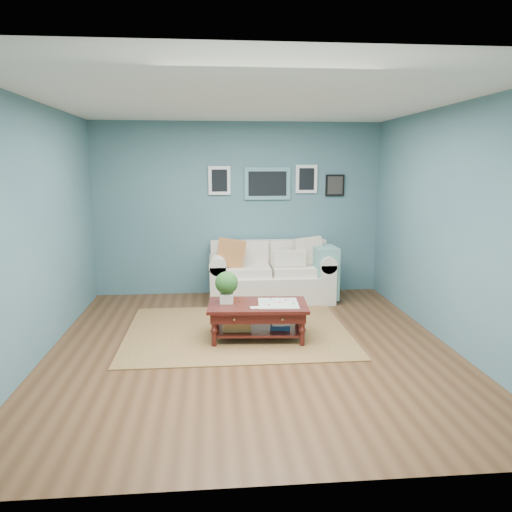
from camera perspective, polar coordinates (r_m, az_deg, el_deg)
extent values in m
plane|color=brown|center=(5.76, -0.56, -10.34)|extent=(5.00, 5.00, 0.00)
plane|color=white|center=(5.43, -0.61, 17.39)|extent=(5.00, 5.00, 0.00)
cube|color=#446471|center=(7.91, -2.04, 5.37)|extent=(4.50, 0.02, 2.70)
cube|color=#446471|center=(2.98, 3.26, -2.92)|extent=(4.50, 0.02, 2.70)
cube|color=#446471|center=(5.71, -23.73, 2.59)|extent=(0.02, 5.00, 2.70)
cube|color=#446471|center=(6.04, 21.25, 3.14)|extent=(0.02, 5.00, 2.70)
cube|color=#598D96|center=(7.90, 1.31, 8.27)|extent=(0.72, 0.03, 0.50)
cube|color=black|center=(7.88, 1.32, 8.27)|extent=(0.60, 0.01, 0.38)
cube|color=white|center=(7.85, -4.20, 8.60)|extent=(0.34, 0.03, 0.44)
cube|color=white|center=(7.99, 5.79, 8.75)|extent=(0.34, 0.03, 0.44)
cube|color=black|center=(8.09, 9.00, 7.99)|extent=(0.30, 0.03, 0.34)
cube|color=brown|center=(6.26, -2.13, -8.57)|extent=(2.71, 2.17, 0.01)
cube|color=silver|center=(7.64, 1.67, -3.54)|extent=(1.38, 0.85, 0.41)
cube|color=silver|center=(7.86, 1.40, 0.13)|extent=(1.80, 0.21, 0.47)
cube|color=silver|center=(7.56, -4.40, -2.95)|extent=(0.23, 0.85, 0.60)
cube|color=silver|center=(7.75, 7.61, -2.68)|extent=(0.23, 0.85, 0.60)
cylinder|color=silver|center=(7.50, -4.43, -0.71)|extent=(0.25, 0.85, 0.25)
cylinder|color=silver|center=(7.69, 7.66, -0.50)|extent=(0.25, 0.85, 0.25)
cube|color=silver|center=(7.48, -1.07, -1.72)|extent=(0.70, 0.54, 0.13)
cube|color=silver|center=(7.57, 4.51, -1.61)|extent=(0.70, 0.54, 0.13)
cube|color=silver|center=(7.71, -1.22, 0.43)|extent=(0.70, 0.12, 0.35)
cube|color=silver|center=(7.79, 4.20, 0.51)|extent=(0.70, 0.12, 0.35)
cube|color=#B25F2B|center=(7.43, -2.87, 0.35)|extent=(0.47, 0.17, 0.46)
cube|color=#F2DDCA|center=(7.63, 6.02, 0.57)|extent=(0.46, 0.17, 0.45)
cube|color=beige|center=(7.48, 3.84, -0.27)|extent=(0.49, 0.12, 0.23)
cube|color=#699F94|center=(7.61, 7.82, -1.81)|extent=(0.33, 0.53, 0.78)
cube|color=black|center=(5.88, 0.20, -5.65)|extent=(1.20, 0.76, 0.04)
cube|color=black|center=(5.90, 0.20, -6.37)|extent=(1.12, 0.67, 0.12)
cube|color=black|center=(5.97, 0.20, -8.47)|extent=(1.02, 0.57, 0.02)
sphere|color=gold|center=(5.61, -2.51, -7.29)|extent=(0.03, 0.03, 0.03)
sphere|color=gold|center=(5.62, 3.03, -7.25)|extent=(0.03, 0.03, 0.03)
cylinder|color=black|center=(5.71, -4.83, -8.46)|extent=(0.06, 0.06, 0.39)
cylinder|color=black|center=(5.73, 5.31, -8.40)|extent=(0.06, 0.06, 0.39)
cylinder|color=black|center=(6.20, -4.51, -6.92)|extent=(0.06, 0.06, 0.39)
cylinder|color=black|center=(6.22, 4.79, -6.87)|extent=(0.06, 0.06, 0.39)
cube|color=silver|center=(5.91, -3.37, -4.81)|extent=(0.16, 0.16, 0.12)
sphere|color=#1E511A|center=(5.87, -3.39, -3.09)|extent=(0.27, 0.27, 0.27)
cube|color=silver|center=(5.88, 2.55, -5.42)|extent=(0.49, 0.49, 0.01)
cube|color=#B78349|center=(5.94, -2.14, -7.49)|extent=(0.34, 0.25, 0.19)
cube|color=navy|center=(5.98, 2.80, -7.79)|extent=(0.24, 0.19, 0.11)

